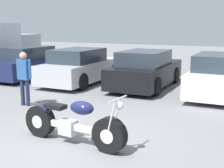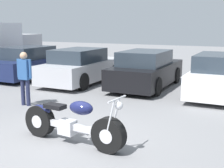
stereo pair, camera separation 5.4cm
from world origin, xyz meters
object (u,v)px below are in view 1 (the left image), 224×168
at_px(parked_car_silver, 80,67).
at_px(parked_car_black, 146,70).
at_px(motorcycle, 72,123).
at_px(parked_car_navy, 30,63).
at_px(parked_car_white, 220,76).
at_px(person_standing, 24,74).

xyz_separation_m(parked_car_silver, parked_car_black, (2.71, 0.29, 0.00)).
bearing_deg(motorcycle, parked_car_black, 95.02).
relative_size(parked_car_navy, parked_car_silver, 1.00).
xyz_separation_m(parked_car_navy, parked_car_white, (8.14, -0.02, 0.00)).
bearing_deg(motorcycle, parked_car_navy, 135.16).
relative_size(parked_car_black, parked_car_white, 1.00).
height_order(parked_car_silver, parked_car_white, same).
xyz_separation_m(motorcycle, person_standing, (-2.86, 1.96, 0.51)).
xyz_separation_m(motorcycle, parked_car_black, (-0.54, 6.09, 0.23)).
relative_size(motorcycle, parked_car_black, 0.58).
bearing_deg(motorcycle, parked_car_silver, 119.28).
xyz_separation_m(parked_car_navy, parked_car_black, (5.43, 0.16, 0.00)).
bearing_deg(motorcycle, person_standing, 145.56).
bearing_deg(parked_car_navy, parked_car_silver, -2.83).
bearing_deg(parked_car_navy, parked_car_black, 1.69).
height_order(parked_car_white, person_standing, person_standing).
height_order(parked_car_navy, parked_car_black, same).
height_order(parked_car_navy, parked_car_silver, same).
height_order(parked_car_navy, parked_car_white, same).
bearing_deg(parked_car_silver, motorcycle, -60.72).
relative_size(parked_car_silver, parked_car_white, 1.00).
bearing_deg(parked_car_black, parked_car_white, -3.80).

